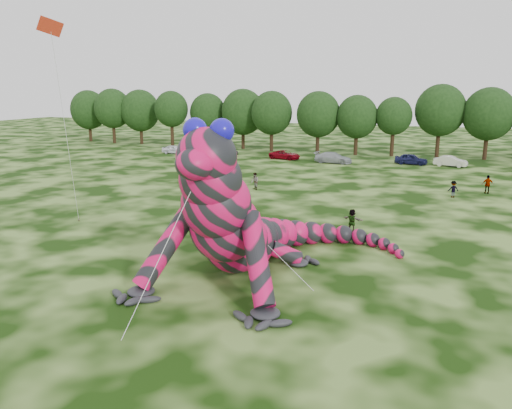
{
  "coord_description": "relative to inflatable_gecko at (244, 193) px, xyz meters",
  "views": [
    {
      "loc": [
        7.68,
        -18.95,
        10.02
      ],
      "look_at": [
        -1.15,
        5.02,
        4.0
      ],
      "focal_mm": 35.0,
      "sensor_mm": 36.0,
      "label": 1
    }
  ],
  "objects": [
    {
      "name": "spectator_0",
      "position": [
        -7.93,
        13.86,
        -3.51
      ],
      "size": [
        0.66,
        0.47,
        1.68
      ],
      "primitive_type": "imported",
      "rotation": [
        0.0,
        0.0,
        3.02
      ],
      "color": "gray",
      "rests_on": "ground"
    },
    {
      "name": "spectator_4",
      "position": [
        -17.19,
        25.54,
        -3.54
      ],
      "size": [
        0.87,
        0.65,
        1.6
      ],
      "primitive_type": "imported",
      "rotation": [
        0.0,
        0.0,
        0.19
      ],
      "color": "gray",
      "rests_on": "ground"
    },
    {
      "name": "car_3",
      "position": [
        -3.47,
        41.46,
        -3.61
      ],
      "size": [
        5.24,
        2.57,
        1.47
      ],
      "primitive_type": "imported",
      "rotation": [
        0.0,
        0.0,
        1.47
      ],
      "color": "#A4AAAE",
      "rests_on": "ground"
    },
    {
      "name": "inflatable_gecko",
      "position": [
        0.0,
        0.0,
        0.0
      ],
      "size": [
        15.12,
        17.78,
        8.69
      ],
      "primitive_type": null,
      "rotation": [
        0.0,
        0.0,
        -0.03
      ],
      "color": "#D60D54",
      "rests_on": "ground"
    },
    {
      "name": "tree_1",
      "position": [
        -46.15,
        52.04,
        0.56
      ],
      "size": [
        6.74,
        6.07,
        9.81
      ],
      "primitive_type": null,
      "color": "black",
      "rests_on": "ground"
    },
    {
      "name": "tree_10",
      "position": [
        9.6,
        52.56,
        0.91
      ],
      "size": [
        7.09,
        6.38,
        10.5
      ],
      "primitive_type": null,
      "color": "black",
      "rests_on": "ground"
    },
    {
      "name": "tree_2",
      "position": [
        -40.82,
        52.75,
        0.48
      ],
      "size": [
        7.04,
        6.34,
        9.64
      ],
      "primitive_type": null,
      "color": "black",
      "rests_on": "ground"
    },
    {
      "name": "car_0",
      "position": [
        -28.52,
        42.7,
        -3.69
      ],
      "size": [
        3.92,
        1.7,
        1.31
      ],
      "primitive_type": "imported",
      "rotation": [
        0.0,
        0.0,
        1.53
      ],
      "color": "white",
      "rests_on": "ground"
    },
    {
      "name": "spectator_5",
      "position": [
        4.46,
        9.52,
        -3.54
      ],
      "size": [
        1.57,
        0.9,
        1.62
      ],
      "primitive_type": "imported",
      "rotation": [
        0.0,
        0.0,
        2.84
      ],
      "color": "gray",
      "rests_on": "ground"
    },
    {
      "name": "tree_9",
      "position": [
        3.27,
        51.33,
        -0.01
      ],
      "size": [
        5.27,
        4.74,
        8.68
      ],
      "primitive_type": null,
      "color": "black",
      "rests_on": "ground"
    },
    {
      "name": "tree_6",
      "position": [
        -15.36,
        50.67,
        0.4
      ],
      "size": [
        6.52,
        5.86,
        9.49
      ],
      "primitive_type": null,
      "color": "black",
      "rests_on": "ground"
    },
    {
      "name": "car_5",
      "position": [
        11.39,
        43.75,
        -3.67
      ],
      "size": [
        4.32,
        2.25,
        1.35
      ],
      "primitive_type": "imported",
      "rotation": [
        0.0,
        0.0,
        1.36
      ],
      "color": "silver",
      "rests_on": "ground"
    },
    {
      "name": "tree_8",
      "position": [
        -2.02,
        50.97,
        0.13
      ],
      "size": [
        6.14,
        5.53,
        8.94
      ],
      "primitive_type": null,
      "color": "black",
      "rests_on": "ground"
    },
    {
      "name": "tree_11",
      "position": [
        15.99,
        52.18,
        0.69
      ],
      "size": [
        7.01,
        6.31,
        10.07
      ],
      "primitive_type": null,
      "color": "black",
      "rests_on": "ground"
    },
    {
      "name": "car_2",
      "position": [
        -10.71,
        42.81,
        -3.72
      ],
      "size": [
        4.8,
        2.9,
        1.25
      ],
      "primitive_type": "imported",
      "rotation": [
        0.0,
        0.0,
        1.38
      ],
      "color": "maroon",
      "rests_on": "ground"
    },
    {
      "name": "spectator_1",
      "position": [
        -7.13,
        20.9,
        -3.48
      ],
      "size": [
        1.06,
        1.05,
        1.73
      ],
      "primitive_type": "imported",
      "rotation": [
        0.0,
        0.0,
        5.53
      ],
      "color": "gray",
      "rests_on": "ground"
    },
    {
      "name": "car_1",
      "position": [
        -20.14,
        42.82,
        -3.68
      ],
      "size": [
        4.11,
        1.72,
        1.32
      ],
      "primitive_type": "imported",
      "rotation": [
        0.0,
        0.0,
        1.65
      ],
      "color": "black",
      "rests_on": "ground"
    },
    {
      "name": "car_4",
      "position": [
        6.5,
        43.85,
        -3.63
      ],
      "size": [
        4.35,
        2.05,
        1.44
      ],
      "primitive_type": "imported",
      "rotation": [
        0.0,
        0.0,
        1.48
      ],
      "color": "#161945",
      "rests_on": "ground"
    },
    {
      "name": "tree_3",
      "position": [
        -33.52,
        51.05,
        0.37
      ],
      "size": [
        5.81,
        5.23,
        9.44
      ],
      "primitive_type": null,
      "color": "black",
      "rests_on": "ground"
    },
    {
      "name": "tree_5",
      "position": [
        -20.92,
        52.42,
        0.55
      ],
      "size": [
        7.16,
        6.44,
        9.8
      ],
      "primitive_type": null,
      "color": "black",
      "rests_on": "ground"
    },
    {
      "name": "flying_kite",
      "position": [
        -12.88,
        0.73,
        8.31
      ],
      "size": [
        3.58,
        5.23,
        14.69
      ],
      "color": "red",
      "rests_on": "ground"
    },
    {
      "name": "tree_7",
      "position": [
        -7.88,
        50.79,
        0.39
      ],
      "size": [
        6.68,
        6.01,
        9.48
      ],
      "primitive_type": null,
      "color": "black",
      "rests_on": "ground"
    },
    {
      "name": "tree_4",
      "position": [
        -27.44,
        52.7,
        0.18
      ],
      "size": [
        6.22,
        5.6,
        9.06
      ],
      "primitive_type": null,
      "color": "black",
      "rests_on": "ground"
    },
    {
      "name": "spectator_2",
      "position": [
        11.4,
        23.99,
        -3.56
      ],
      "size": [
        1.15,
        0.91,
        1.56
      ],
      "primitive_type": "imported",
      "rotation": [
        0.0,
        0.0,
        3.51
      ],
      "color": "gray",
      "rests_on": "ground"
    },
    {
      "name": "tree_0",
      "position": [
        -52.36,
        53.22,
        0.41
      ],
      "size": [
        6.91,
        6.22,
        9.51
      ],
      "primitive_type": null,
      "color": "black",
      "rests_on": "ground"
    },
    {
      "name": "ground",
      "position": [
        2.2,
        -6.02,
        -4.35
      ],
      "size": [
        240.0,
        240.0,
        0.0
      ],
      "primitive_type": "plane",
      "color": "#16330A",
      "rests_on": "ground"
    },
    {
      "name": "spectator_3",
      "position": [
        14.54,
        26.95,
        -3.45
      ],
      "size": [
        1.1,
        0.58,
        1.8
      ],
      "primitive_type": "imported",
      "rotation": [
        0.0,
        0.0,
        3.29
      ],
      "color": "gray",
      "rests_on": "ground"
    }
  ]
}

